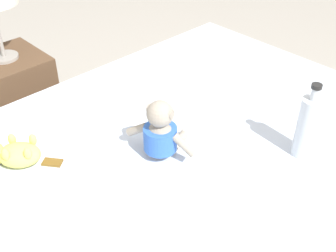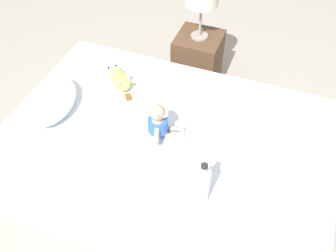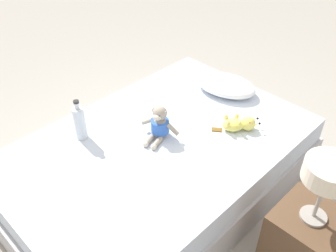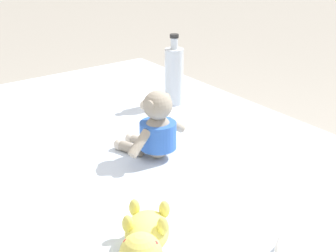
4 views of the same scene
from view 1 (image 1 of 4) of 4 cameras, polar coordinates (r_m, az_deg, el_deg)
ground_plane at (r=1.97m, az=-0.55°, el=-12.97°), size 16.00×16.00×0.00m
bed at (r=1.81m, az=-0.60°, el=-8.25°), size 1.39×2.10×0.46m
plush_monkey at (r=1.55m, az=-0.83°, el=-0.91°), size 0.28×0.24×0.24m
plush_yellow_creature at (r=1.64m, az=-20.46°, el=-3.46°), size 0.26×0.28×0.10m
glass_bottle at (r=1.61m, az=17.89°, el=-0.05°), size 0.08×0.08×0.30m
nightstand at (r=2.46m, az=-19.56°, el=3.36°), size 0.36×0.36×0.49m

